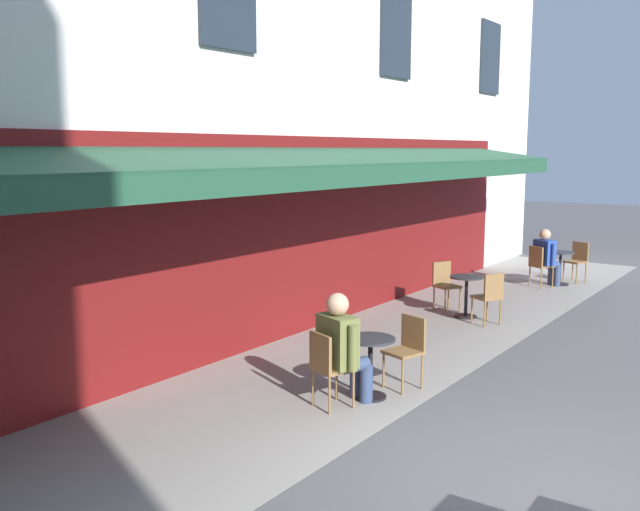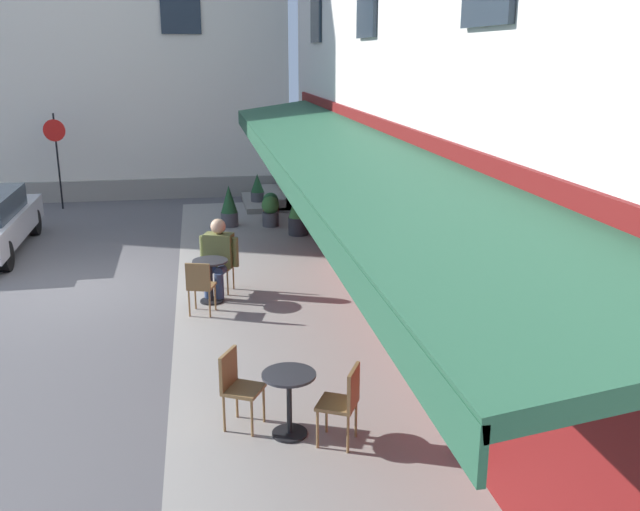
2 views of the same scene
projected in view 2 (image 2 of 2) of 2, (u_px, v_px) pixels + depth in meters
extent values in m
plane|color=#565456|center=(78.00, 286.00, 12.76)|extent=(70.00, 70.00, 0.00)
cube|color=gray|center=(283.00, 343.00, 10.25)|extent=(20.50, 3.20, 0.01)
cube|color=maroon|center=(384.00, 229.00, 10.30)|extent=(16.00, 0.06, 3.20)
cube|color=#235138|center=(330.00, 146.00, 9.81)|extent=(15.00, 1.70, 0.36)
cube|color=#235138|center=(272.00, 164.00, 9.74)|extent=(15.00, 0.04, 0.28)
cube|color=#232D38|center=(316.00, 2.00, 14.97)|extent=(1.10, 0.06, 1.70)
cube|color=#232D38|center=(180.00, 2.00, 19.08)|extent=(0.06, 1.10, 1.70)
cube|color=gray|center=(269.00, 202.00, 19.68)|extent=(2.40, 1.40, 0.15)
cube|color=gray|center=(281.00, 196.00, 19.69)|extent=(2.40, 1.05, 0.30)
cube|color=gray|center=(293.00, 191.00, 19.71)|extent=(2.40, 0.70, 0.45)
cylinder|color=black|center=(212.00, 301.00, 11.94)|extent=(0.40, 0.40, 0.03)
cylinder|color=black|center=(211.00, 282.00, 11.84)|extent=(0.06, 0.06, 0.72)
cylinder|color=#2D2D33|center=(210.00, 261.00, 11.74)|extent=(0.60, 0.60, 0.03)
cylinder|color=olive|center=(215.00, 297.00, 11.50)|extent=(0.03, 0.03, 0.45)
cylinder|color=olive|center=(195.00, 296.00, 11.54)|extent=(0.03, 0.03, 0.45)
cylinder|color=olive|center=(210.00, 304.00, 11.18)|extent=(0.03, 0.03, 0.45)
cylinder|color=olive|center=(189.00, 303.00, 11.21)|extent=(0.03, 0.03, 0.45)
cube|color=olive|center=(202.00, 286.00, 11.29)|extent=(0.50, 0.50, 0.04)
cube|color=olive|center=(198.00, 276.00, 11.05)|extent=(0.15, 0.39, 0.42)
cylinder|color=olive|center=(209.00, 282.00, 12.27)|extent=(0.03, 0.03, 0.45)
cylinder|color=olive|center=(228.00, 283.00, 12.21)|extent=(0.03, 0.03, 0.45)
cylinder|color=olive|center=(215.00, 276.00, 12.59)|extent=(0.03, 0.03, 0.45)
cylinder|color=olive|center=(233.00, 277.00, 12.53)|extent=(0.03, 0.03, 0.45)
cube|color=olive|center=(221.00, 267.00, 12.33)|extent=(0.51, 0.51, 0.04)
cube|color=olive|center=(224.00, 251.00, 12.44)|extent=(0.18, 0.39, 0.42)
cylinder|color=black|center=(290.00, 433.00, 7.77)|extent=(0.40, 0.40, 0.03)
cylinder|color=black|center=(289.00, 406.00, 7.67)|extent=(0.06, 0.06, 0.72)
cylinder|color=#2D2D33|center=(289.00, 375.00, 7.57)|extent=(0.60, 0.60, 0.03)
cylinder|color=olive|center=(252.00, 419.00, 7.67)|extent=(0.03, 0.03, 0.45)
cylinder|color=olive|center=(264.00, 404.00, 7.98)|extent=(0.03, 0.03, 0.45)
cylinder|color=olive|center=(224.00, 414.00, 7.77)|extent=(0.03, 0.03, 0.45)
cylinder|color=olive|center=(237.00, 400.00, 8.08)|extent=(0.03, 0.03, 0.45)
cube|color=olive|center=(244.00, 390.00, 7.81)|extent=(0.54, 0.54, 0.04)
cube|color=olive|center=(228.00, 369.00, 7.80)|extent=(0.37, 0.22, 0.42)
cylinder|color=olive|center=(326.00, 414.00, 7.76)|extent=(0.03, 0.03, 0.45)
cylinder|color=olive|center=(317.00, 429.00, 7.45)|extent=(0.03, 0.03, 0.45)
cylinder|color=olive|center=(356.00, 419.00, 7.66)|extent=(0.03, 0.03, 0.45)
cylinder|color=olive|center=(348.00, 434.00, 7.35)|extent=(0.03, 0.03, 0.45)
cube|color=olive|center=(337.00, 404.00, 7.49)|extent=(0.54, 0.54, 0.04)
cube|color=olive|center=(353.00, 387.00, 7.37)|extent=(0.37, 0.22, 0.42)
cylinder|color=navy|center=(209.00, 286.00, 12.02)|extent=(0.16, 0.16, 0.47)
cylinder|color=navy|center=(211.00, 269.00, 12.12)|extent=(0.39, 0.28, 0.17)
cylinder|color=navy|center=(219.00, 287.00, 11.99)|extent=(0.16, 0.16, 0.47)
cylinder|color=navy|center=(222.00, 270.00, 12.09)|extent=(0.39, 0.28, 0.17)
cube|color=olive|center=(219.00, 250.00, 12.19)|extent=(0.44, 0.56, 0.60)
sphere|color=tan|center=(218.00, 226.00, 12.07)|extent=(0.27, 0.27, 0.27)
cylinder|color=olive|center=(203.00, 250.00, 12.24)|extent=(0.11, 0.11, 0.53)
cylinder|color=olive|center=(236.00, 252.00, 12.14)|extent=(0.11, 0.11, 0.53)
cylinder|color=black|center=(58.00, 162.00, 18.78)|extent=(0.05, 0.05, 2.60)
cylinder|color=#192899|center=(54.00, 130.00, 18.51)|extent=(0.08, 0.56, 0.56)
cylinder|color=red|center=(54.00, 130.00, 18.49)|extent=(0.07, 0.59, 0.59)
cylinder|color=#4C4C51|center=(271.00, 219.00, 17.16)|extent=(0.41, 0.41, 0.35)
sphere|color=#3D7A38|center=(270.00, 205.00, 17.06)|extent=(0.44, 0.44, 0.44)
cylinder|color=#4C4C51|center=(230.00, 219.00, 17.17)|extent=(0.43, 0.43, 0.35)
cone|color=#23562D|center=(229.00, 199.00, 17.02)|extent=(0.41, 0.41, 0.68)
cylinder|color=brown|center=(271.00, 213.00, 17.95)|extent=(0.42, 0.42, 0.31)
sphere|color=#23562D|center=(271.00, 200.00, 17.86)|extent=(0.41, 0.41, 0.41)
cylinder|color=#4C4C51|center=(258.00, 199.00, 19.38)|extent=(0.38, 0.38, 0.41)
cone|color=#23562D|center=(257.00, 183.00, 19.25)|extent=(0.36, 0.36, 0.51)
cylinder|color=#2D2D33|center=(298.00, 226.00, 16.34)|extent=(0.47, 0.47, 0.42)
cone|color=#3D7A38|center=(298.00, 203.00, 16.19)|extent=(0.45, 0.45, 0.67)
cylinder|color=black|center=(34.00, 222.00, 16.30)|extent=(0.60, 0.20, 0.60)
cylinder|color=black|center=(5.00, 256.00, 13.57)|extent=(0.60, 0.20, 0.60)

